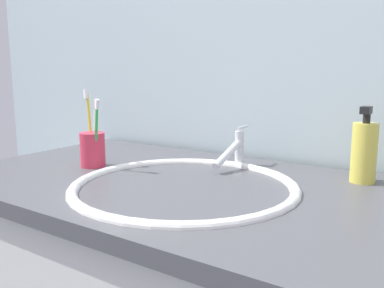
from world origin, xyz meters
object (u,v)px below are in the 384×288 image
toothbrush_white (95,126)px  toothbrush_green (96,129)px  toothbrush_yellow (89,122)px  soap_dispenser (364,151)px  toothbrush_cup (93,150)px  faucet (235,150)px

toothbrush_white → toothbrush_green: size_ratio=0.97×
toothbrush_yellow → soap_dispenser: size_ratio=1.13×
toothbrush_cup → soap_dispenser: bearing=20.5°
soap_dispenser → toothbrush_green: bearing=-157.3°
faucet → soap_dispenser: (0.31, 0.03, 0.02)m
toothbrush_white → toothbrush_yellow: 0.02m
toothbrush_green → toothbrush_yellow: bearing=153.1°
toothbrush_white → toothbrush_yellow: (-0.00, -0.01, 0.01)m
toothbrush_cup → toothbrush_green: toothbrush_green is taller
faucet → toothbrush_yellow: 0.39m
toothbrush_white → soap_dispenser: 0.67m
toothbrush_yellow → toothbrush_green: size_ratio=1.12×
toothbrush_green → faucet: bearing=38.0°
toothbrush_cup → toothbrush_white: toothbrush_white is taller
toothbrush_white → toothbrush_yellow: size_ratio=0.87×
toothbrush_green → soap_dispenser: toothbrush_green is taller
faucet → toothbrush_cup: 0.37m
faucet → toothbrush_white: (-0.33, -0.17, 0.06)m
toothbrush_green → soap_dispenser: 0.64m
toothbrush_white → soap_dispenser: toothbrush_white is taller
faucet → toothbrush_white: toothbrush_white is taller
toothbrush_yellow → toothbrush_white: bearing=70.9°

